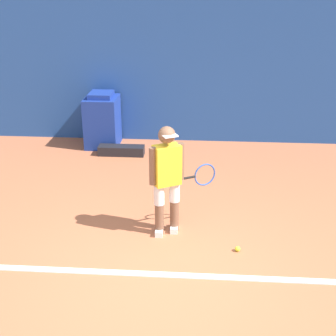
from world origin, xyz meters
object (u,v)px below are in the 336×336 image
Objects in this scene: tennis_player at (168,176)px; equipment_bag at (121,150)px; tennis_ball at (238,249)px; covered_chair at (102,120)px.

equipment_bag is at bearing 83.21° from tennis_player.
covered_chair is at bearing 123.08° from tennis_ball.
equipment_bag reaches higher than tennis_ball.
tennis_ball is 0.06× the size of covered_chair.
tennis_ball is at bearing -56.92° from covered_chair.
tennis_ball is at bearing -52.99° from tennis_player.
tennis_player reaches higher than covered_chair.
tennis_ball is 0.08× the size of equipment_bag.
covered_chair is (-1.57, 3.39, -0.30)m from tennis_player.
tennis_player is at bearing 155.10° from tennis_ball.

